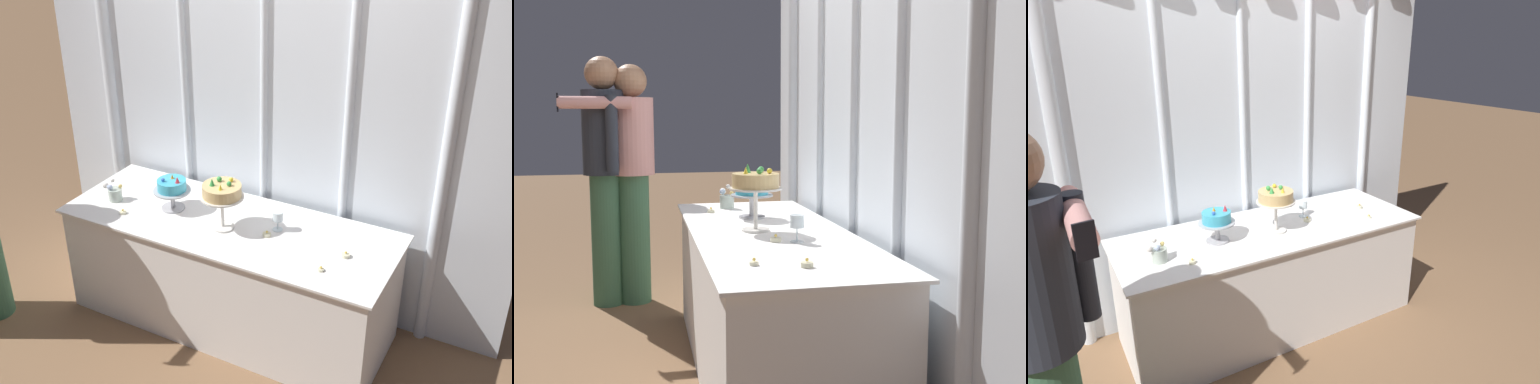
{
  "view_description": "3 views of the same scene",
  "coord_description": "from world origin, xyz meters",
  "views": [
    {
      "loc": [
        1.74,
        -2.8,
        2.78
      ],
      "look_at": [
        0.13,
        0.23,
        0.96
      ],
      "focal_mm": 43.83,
      "sensor_mm": 36.0,
      "label": 1
    },
    {
      "loc": [
        3.04,
        -0.55,
        1.35
      ],
      "look_at": [
        0.14,
        0.08,
        0.99
      ],
      "focal_mm": 43.21,
      "sensor_mm": 36.0,
      "label": 2
    },
    {
      "loc": [
        -1.37,
        -2.39,
        2.01
      ],
      "look_at": [
        0.18,
        0.23,
        0.97
      ],
      "focal_mm": 30.71,
      "sensor_mm": 36.0,
      "label": 3
    }
  ],
  "objects": [
    {
      "name": "ground_plane",
      "position": [
        0.0,
        0.0,
        0.0
      ],
      "size": [
        24.0,
        24.0,
        0.0
      ],
      "primitive_type": "plane",
      "color": "#846042"
    },
    {
      "name": "cake_display_nearright",
      "position": [
        -0.0,
        0.03,
        1.01
      ],
      "size": [
        0.27,
        0.27,
        0.34
      ],
      "color": "silver",
      "rests_on": "cake_table"
    },
    {
      "name": "wine_glass",
      "position": [
        0.31,
        0.17,
        0.86
      ],
      "size": [
        0.07,
        0.07,
        0.13
      ],
      "color": "silver",
      "rests_on": "cake_table"
    },
    {
      "name": "flower_vase",
      "position": [
        -0.82,
        -0.0,
        0.82
      ],
      "size": [
        0.12,
        0.09,
        0.15
      ],
      "color": "#B2C1B2",
      "rests_on": "cake_table"
    },
    {
      "name": "draped_curtain",
      "position": [
        -0.02,
        0.56,
        1.52
      ],
      "size": [
        3.36,
        0.2,
        2.8
      ],
      "color": "silver",
      "rests_on": "ground_plane"
    },
    {
      "name": "tealight_far_left",
      "position": [
        -0.66,
        -0.12,
        0.78
      ],
      "size": [
        0.04,
        0.04,
        0.03
      ],
      "color": "beige",
      "rests_on": "cake_table"
    },
    {
      "name": "cake_table",
      "position": [
        0.0,
        0.1,
        0.39
      ],
      "size": [
        2.15,
        0.79,
        0.77
      ],
      "color": "white",
      "rests_on": "ground_plane"
    },
    {
      "name": "tealight_near_right",
      "position": [
        0.72,
        -0.11,
        0.78
      ],
      "size": [
        0.04,
        0.04,
        0.03
      ],
      "color": "beige",
      "rests_on": "cake_table"
    },
    {
      "name": "tealight_far_right",
      "position": [
        0.79,
        0.08,
        0.78
      ],
      "size": [
        0.05,
        0.05,
        0.04
      ],
      "color": "beige",
      "rests_on": "cake_table"
    },
    {
      "name": "guest_man_dark_suit",
      "position": [
        -1.45,
        -0.78,
        1.0
      ],
      "size": [
        0.44,
        0.38,
        1.77
      ],
      "color": "#3D6B4C",
      "rests_on": "ground_plane"
    },
    {
      "name": "tealight_near_left",
      "position": [
        0.29,
        0.07,
        0.78
      ],
      "size": [
        0.05,
        0.05,
        0.04
      ],
      "color": "beige",
      "rests_on": "cake_table"
    },
    {
      "name": "guest_girl_blue_dress",
      "position": [
        -1.47,
        -0.6,
        0.97
      ],
      "size": [
        0.48,
        0.65,
        1.72
      ],
      "color": "#3D6B4C",
      "rests_on": "ground_plane"
    },
    {
      "name": "cake_display_nearleft",
      "position": [
        -0.41,
        0.09,
        0.92
      ],
      "size": [
        0.24,
        0.24,
        0.25
      ],
      "color": "#B2B2B7",
      "rests_on": "cake_table"
    }
  ]
}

